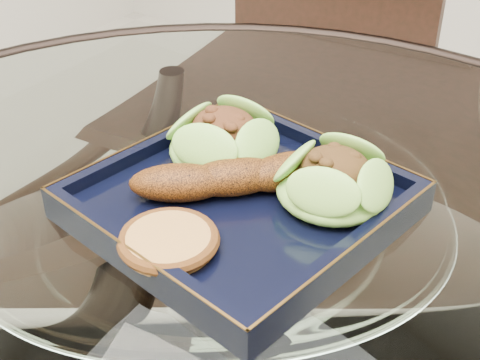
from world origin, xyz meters
The scene contains 6 objects.
dining_chair centered at (-0.20, 0.53, 0.50)m, with size 0.44×0.44×0.90m.
navy_plate centered at (0.00, 0.05, 0.77)m, with size 0.27×0.27×0.02m, color black.
lettuce_wrap_left centered at (-0.06, 0.10, 0.80)m, with size 0.11×0.11×0.04m, color #60A32F.
lettuce_wrap_right centered at (0.07, 0.10, 0.80)m, with size 0.11×0.11×0.04m, color #60A830.
roasted_plantain centered at (-0.01, 0.05, 0.80)m, with size 0.19×0.04×0.04m, color #67300A.
crumb_patty centered at (-0.01, -0.05, 0.79)m, with size 0.08×0.08×0.01m, color #B9793D.
Camera 1 is at (0.30, -0.39, 1.16)m, focal length 50.00 mm.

